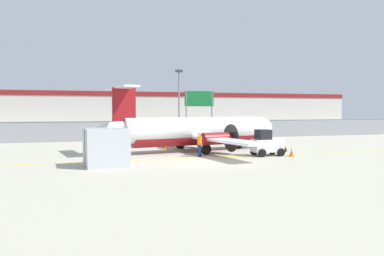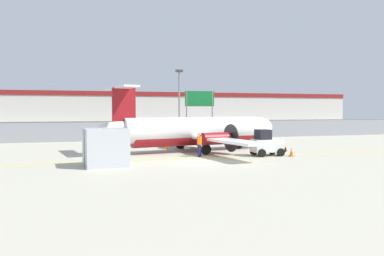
{
  "view_description": "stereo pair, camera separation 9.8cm",
  "coord_description": "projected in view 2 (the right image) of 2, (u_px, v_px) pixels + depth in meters",
  "views": [
    {
      "loc": [
        -7.46,
        -22.15,
        3.28
      ],
      "look_at": [
        1.33,
        6.87,
        1.8
      ],
      "focal_mm": 35.0,
      "sensor_mm": 36.0,
      "label": 1
    },
    {
      "loc": [
        -7.36,
        -22.18,
        3.28
      ],
      "look_at": [
        1.33,
        6.87,
        1.8
      ],
      "focal_mm": 35.0,
      "sensor_mm": 36.0,
      "label": 2
    }
  ],
  "objects": [
    {
      "name": "ground_plane",
      "position": [
        194.0,
        158.0,
        25.4
      ],
      "size": [
        140.0,
        140.0,
        0.01
      ],
      "color": "#B2AD99"
    },
    {
      "name": "perimeter_fence",
      "position": [
        151.0,
        130.0,
        40.66
      ],
      "size": [
        98.0,
        0.1,
        2.1
      ],
      "color": "gray",
      "rests_on": "ground"
    },
    {
      "name": "parking_lot_strip",
      "position": [
        136.0,
        133.0,
        51.72
      ],
      "size": [
        98.0,
        17.0,
        0.12
      ],
      "color": "#38383A",
      "rests_on": "ground"
    },
    {
      "name": "background_building",
      "position": [
        122.0,
        110.0,
        69.25
      ],
      "size": [
        91.0,
        8.1,
        6.5
      ],
      "color": "beige",
      "rests_on": "ground"
    },
    {
      "name": "commuter_airplane",
      "position": [
        199.0,
        131.0,
        29.54
      ],
      "size": [
        15.15,
        16.03,
        4.92
      ],
      "rotation": [
        0.0,
        0.0,
        0.18
      ],
      "color": "white",
      "rests_on": "ground"
    },
    {
      "name": "baggage_tug",
      "position": [
        267.0,
        144.0,
        26.63
      ],
      "size": [
        2.36,
        1.43,
        1.88
      ],
      "rotation": [
        0.0,
        0.0,
        0.02
      ],
      "color": "silver",
      "rests_on": "ground"
    },
    {
      "name": "ground_crew_worker",
      "position": [
        199.0,
        143.0,
        26.02
      ],
      "size": [
        0.48,
        0.48,
        1.7
      ],
      "rotation": [
        0.0,
        0.0,
        2.39
      ],
      "color": "#191E4C",
      "rests_on": "ground"
    },
    {
      "name": "cargo_container",
      "position": [
        106.0,
        147.0,
        21.66
      ],
      "size": [
        2.61,
        2.26,
        2.2
      ],
      "rotation": [
        0.0,
        0.0,
        0.11
      ],
      "color": "#B7BCC1",
      "rests_on": "ground"
    },
    {
      "name": "traffic_cone_near_left",
      "position": [
        285.0,
        147.0,
        29.79
      ],
      "size": [
        0.36,
        0.36,
        0.64
      ],
      "color": "orange",
      "rests_on": "ground"
    },
    {
      "name": "traffic_cone_near_right",
      "position": [
        292.0,
        152.0,
        26.29
      ],
      "size": [
        0.36,
        0.36,
        0.64
      ],
      "color": "orange",
      "rests_on": "ground"
    },
    {
      "name": "traffic_cone_far_left",
      "position": [
        165.0,
        145.0,
        31.09
      ],
      "size": [
        0.36,
        0.36,
        0.64
      ],
      "color": "orange",
      "rests_on": "ground"
    },
    {
      "name": "parked_car_0",
      "position": [
        25.0,
        129.0,
        46.15
      ],
      "size": [
        4.21,
        2.02,
        1.58
      ],
      "rotation": [
        0.0,
        0.0,
        3.15
      ],
      "color": "#19662D",
      "rests_on": "parking_lot_strip"
    },
    {
      "name": "parked_car_1",
      "position": [
        58.0,
        130.0,
        44.02
      ],
      "size": [
        4.22,
        2.03,
        1.58
      ],
      "rotation": [
        0.0,
        0.0,
        3.13
      ],
      "color": "#B28C19",
      "rests_on": "parking_lot_strip"
    },
    {
      "name": "parked_car_2",
      "position": [
        89.0,
        127.0,
        50.41
      ],
      "size": [
        4.35,
        2.33,
        1.58
      ],
      "rotation": [
        0.0,
        0.0,
        3.24
      ],
      "color": "slate",
      "rests_on": "parking_lot_strip"
    },
    {
      "name": "parked_car_3",
      "position": [
        120.0,
        129.0,
        47.42
      ],
      "size": [
        4.2,
        2.0,
        1.58
      ],
      "rotation": [
        0.0,
        0.0,
        3.14
      ],
      "color": "red",
      "rests_on": "parking_lot_strip"
    },
    {
      "name": "parked_car_4",
      "position": [
        150.0,
        125.0,
        58.0
      ],
      "size": [
        4.38,
        2.41,
        1.58
      ],
      "rotation": [
        0.0,
        0.0,
        -0.13
      ],
      "color": "#19662D",
      "rests_on": "parking_lot_strip"
    },
    {
      "name": "parked_car_5",
      "position": [
        178.0,
        126.0,
        55.23
      ],
      "size": [
        4.21,
        2.03,
        1.58
      ],
      "rotation": [
        0.0,
        0.0,
        0.01
      ],
      "color": "navy",
      "rests_on": "parking_lot_strip"
    },
    {
      "name": "parked_car_6",
      "position": [
        219.0,
        127.0,
        51.66
      ],
      "size": [
        4.38,
        2.41,
        1.58
      ],
      "rotation": [
        0.0,
        0.0,
        -0.13
      ],
      "color": "#19662D",
      "rests_on": "parking_lot_strip"
    },
    {
      "name": "parked_car_7",
      "position": [
        254.0,
        127.0,
        50.61
      ],
      "size": [
        4.34,
        2.32,
        1.58
      ],
      "rotation": [
        0.0,
        0.0,
        0.1
      ],
      "color": "silver",
      "rests_on": "parking_lot_strip"
    },
    {
      "name": "apron_light_pole",
      "position": [
        179.0,
        100.0,
        37.34
      ],
      "size": [
        0.7,
        0.3,
        7.27
      ],
      "color": "slate",
      "rests_on": "ground"
    },
    {
      "name": "highway_sign",
      "position": [
        200.0,
        103.0,
        44.36
      ],
      "size": [
        3.6,
        0.14,
        5.5
      ],
      "color": "slate",
      "rests_on": "ground"
    }
  ]
}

